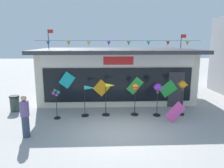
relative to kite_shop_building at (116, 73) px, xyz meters
The scene contains 11 objects.
ground_plane 6.07m from the kite_shop_building, 91.54° to the right, with size 80.00×80.00×0.00m, color #9E9B99.
kite_shop_building is the anchor object (origin of this frame).
wind_spinner_far_left 5.20m from the kite_shop_building, 126.85° to the right, with size 0.36×0.32×1.48m.
wind_spinner_left 4.16m from the kite_shop_building, 112.59° to the right, with size 0.71×0.37×1.56m.
wind_spinner_center_left 3.82m from the kite_shop_building, 98.59° to the right, with size 0.65×0.37×1.66m.
wind_spinner_center_right 3.85m from the kite_shop_building, 78.76° to the right, with size 0.38×0.38×1.62m.
wind_spinner_right 4.32m from the kite_shop_building, 64.60° to the right, with size 0.38×0.38×1.64m.
wind_spinner_far_right 4.93m from the kite_shop_building, 51.02° to the right, with size 0.37×0.37×1.76m.
person_near_camera 7.27m from the kite_shop_building, 122.32° to the right, with size 0.34×0.34×1.68m.
trash_bin 6.37m from the kite_shop_building, 152.91° to the right, with size 0.52×0.52×0.85m.
display_kite_on_ground 5.55m from the kite_shop_building, 63.16° to the right, with size 0.50×0.03×0.91m, color #EA4CA3.
Camera 1 is at (-0.71, -8.25, 3.66)m, focal length 34.39 mm.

